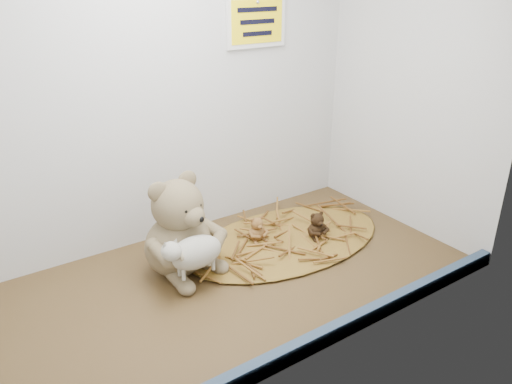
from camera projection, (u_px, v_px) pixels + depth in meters
alcove_shell at (193, 86)px, 105.07cm from camera, size 120.40×60.20×90.40cm
front_rail at (298, 350)px, 93.88cm from camera, size 119.28×2.20×3.60cm
straw_bed at (287, 239)px, 135.24cm from camera, size 58.19×33.79×1.13cm
main_teddy at (177, 225)px, 117.27cm from camera, size 24.89×25.65×24.73cm
toy_lamb at (196, 252)px, 111.76cm from camera, size 16.40×10.01×10.60cm
mini_teddy_tan at (257, 228)px, 132.97cm from camera, size 5.98×6.26×6.81cm
mini_teddy_brown at (317, 224)px, 134.20cm from camera, size 6.78×7.06×7.38cm
wall_sign at (256, 21)px, 131.87cm from camera, size 16.00×1.20×11.00cm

